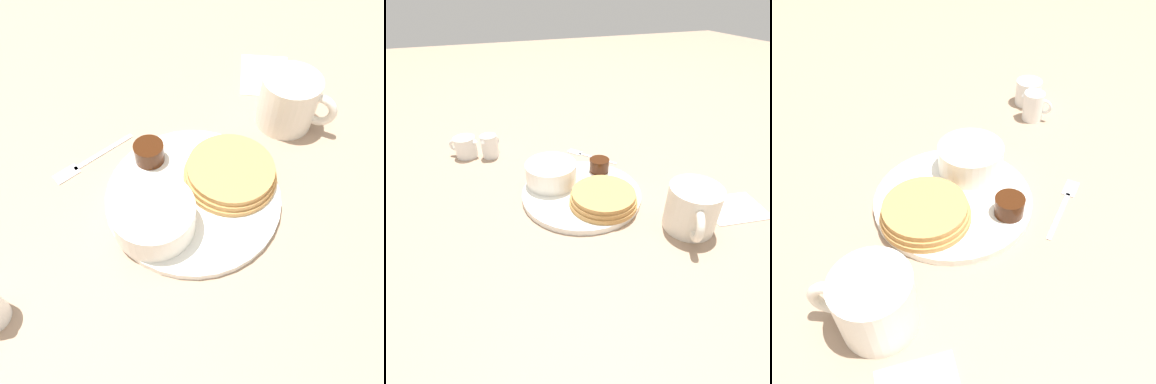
{
  "view_description": "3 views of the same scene",
  "coord_description": "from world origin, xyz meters",
  "views": [
    {
      "loc": [
        -0.3,
        0.02,
        0.44
      ],
      "look_at": [
        -0.01,
        0.0,
        0.02
      ],
      "focal_mm": 35.0,
      "sensor_mm": 36.0,
      "label": 1
    },
    {
      "loc": [
        -0.18,
        -0.48,
        0.37
      ],
      "look_at": [
        -0.01,
        -0.02,
        0.02
      ],
      "focal_mm": 28.0,
      "sensor_mm": 36.0,
      "label": 2
    },
    {
      "loc": [
        0.39,
        -0.16,
        0.42
      ],
      "look_at": [
        0.02,
        0.01,
        0.03
      ],
      "focal_mm": 35.0,
      "sensor_mm": 36.0,
      "label": 3
    }
  ],
  "objects": [
    {
      "name": "ground_plane",
      "position": [
        0.0,
        0.0,
        0.0
      ],
      "size": [
        4.0,
        4.0,
        0.0
      ],
      "primitive_type": "plane",
      "color": "#9E7F66"
    },
    {
      "name": "plate",
      "position": [
        0.0,
        0.0,
        0.01
      ],
      "size": [
        0.25,
        0.25,
        0.01
      ],
      "color": "white",
      "rests_on": "ground_plane"
    },
    {
      "name": "pancake_stack",
      "position": [
        0.02,
        -0.05,
        0.03
      ],
      "size": [
        0.13,
        0.13,
        0.03
      ],
      "color": "#B78447",
      "rests_on": "plate"
    },
    {
      "name": "bowl",
      "position": [
        -0.05,
        0.05,
        0.04
      ],
      "size": [
        0.11,
        0.11,
        0.05
      ],
      "color": "white",
      "rests_on": "plate"
    },
    {
      "name": "syrup_cup",
      "position": [
        0.07,
        0.06,
        0.03
      ],
      "size": [
        0.04,
        0.04,
        0.03
      ],
      "color": "#38190A",
      "rests_on": "plate"
    },
    {
      "name": "butter_ramekin",
      "position": [
        -0.05,
        0.08,
        0.03
      ],
      "size": [
        0.04,
        0.04,
        0.04
      ],
      "color": "white",
      "rests_on": "plate"
    },
    {
      "name": "coffee_mug",
      "position": [
        0.15,
        -0.16,
        0.04
      ],
      "size": [
        0.09,
        0.12,
        0.08
      ],
      "color": "silver",
      "rests_on": "ground_plane"
    },
    {
      "name": "fork",
      "position": [
        0.07,
        0.16,
        0.0
      ],
      "size": [
        0.1,
        0.12,
        0.0
      ],
      "color": "silver",
      "rests_on": "ground_plane"
    },
    {
      "name": "napkin",
      "position": [
        0.27,
        -0.15,
        0.0
      ],
      "size": [
        0.13,
        0.1,
        0.0
      ],
      "color": "white",
      "rests_on": "ground_plane"
    }
  ]
}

